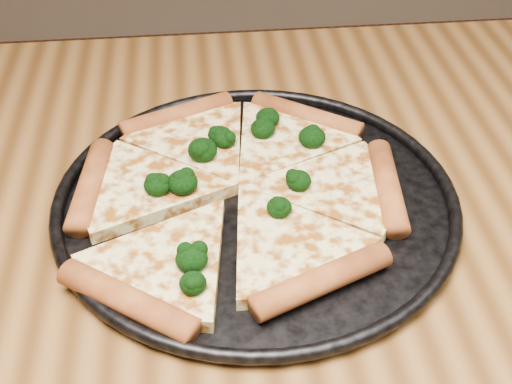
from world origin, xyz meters
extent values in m
cube|color=brown|center=(0.00, 0.00, 0.73)|extent=(1.20, 0.90, 0.04)
cylinder|color=black|center=(0.02, 0.08, 0.75)|extent=(0.37, 0.37, 0.01)
torus|color=black|center=(0.02, 0.08, 0.76)|extent=(0.39, 0.39, 0.01)
cylinder|color=#BB652E|center=(0.09, 0.21, 0.77)|extent=(0.12, 0.10, 0.02)
cylinder|color=#BB652E|center=(-0.05, 0.22, 0.77)|extent=(0.13, 0.07, 0.02)
cylinder|color=#BB652E|center=(-0.13, 0.11, 0.77)|extent=(0.04, 0.13, 0.02)
cylinder|color=#BB652E|center=(-0.09, -0.05, 0.77)|extent=(0.12, 0.10, 0.02)
cylinder|color=#BB652E|center=(0.06, -0.04, 0.77)|extent=(0.13, 0.07, 0.02)
cylinder|color=#BB652E|center=(0.15, 0.07, 0.77)|extent=(0.04, 0.13, 0.02)
ellipsoid|color=black|center=(-0.04, -0.04, 0.78)|extent=(0.02, 0.02, 0.02)
ellipsoid|color=black|center=(-0.05, 0.09, 0.78)|extent=(0.03, 0.03, 0.02)
ellipsoid|color=black|center=(-0.03, 0.14, 0.78)|extent=(0.03, 0.03, 0.02)
ellipsoid|color=black|center=(-0.07, 0.09, 0.78)|extent=(0.03, 0.03, 0.02)
ellipsoid|color=black|center=(0.00, 0.16, 0.78)|extent=(0.02, 0.02, 0.02)
ellipsoid|color=black|center=(-0.01, 0.17, 0.78)|extent=(0.02, 0.02, 0.02)
ellipsoid|color=black|center=(0.09, 0.15, 0.78)|extent=(0.03, 0.03, 0.02)
ellipsoid|color=black|center=(0.04, 0.17, 0.78)|extent=(0.03, 0.03, 0.02)
ellipsoid|color=black|center=(-0.04, -0.01, 0.78)|extent=(0.03, 0.03, 0.02)
ellipsoid|color=black|center=(0.06, 0.08, 0.78)|extent=(0.02, 0.02, 0.02)
ellipsoid|color=black|center=(0.04, 0.04, 0.78)|extent=(0.02, 0.02, 0.02)
ellipsoid|color=black|center=(0.05, 0.19, 0.78)|extent=(0.03, 0.03, 0.02)
camera|label=1|loc=(-0.03, -0.42, 1.17)|focal=47.72mm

